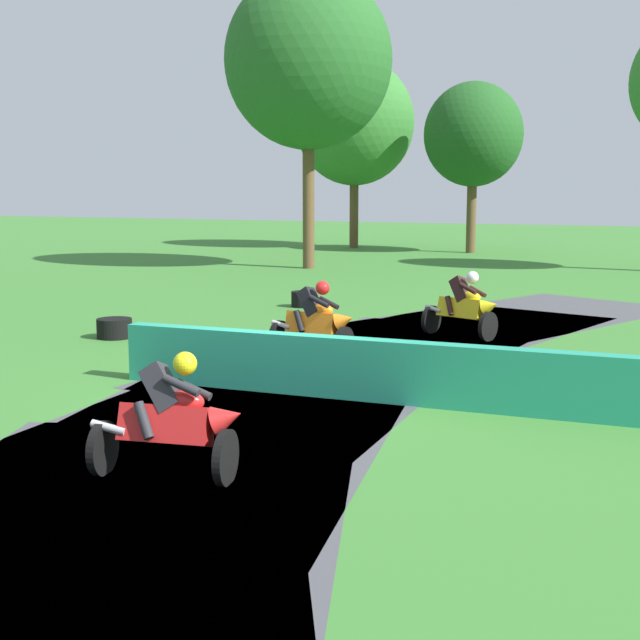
# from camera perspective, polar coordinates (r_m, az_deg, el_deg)

# --- Properties ---
(ground_plane) EXTENTS (120.00, 120.00, 0.00)m
(ground_plane) POSITION_cam_1_polar(r_m,az_deg,el_deg) (13.44, -2.47, -4.64)
(ground_plane) COLOR #38752D
(track_asphalt) EXTENTS (8.55, 28.07, 0.01)m
(track_asphalt) POSITION_cam_1_polar(r_m,az_deg,el_deg) (13.10, 1.25, -4.97)
(track_asphalt) COLOR #47474C
(track_asphalt) RESTS_ON ground
(motorcycle_lead_yellow) EXTENTS (1.73, 1.21, 1.43)m
(motorcycle_lead_yellow) POSITION_cam_1_polar(r_m,az_deg,el_deg) (18.39, 9.29, 0.90)
(motorcycle_lead_yellow) COLOR black
(motorcycle_lead_yellow) RESTS_ON ground
(motorcycle_chase_orange) EXTENTS (1.71, 0.93, 1.43)m
(motorcycle_chase_orange) POSITION_cam_1_polar(r_m,az_deg,el_deg) (16.16, -0.24, -0.01)
(motorcycle_chase_orange) COLOR black
(motorcycle_chase_orange) RESTS_ON ground
(motorcycle_trailing_red) EXTENTS (1.67, 0.98, 1.42)m
(motorcycle_trailing_red) POSITION_cam_1_polar(r_m,az_deg,el_deg) (9.61, -9.41, -6.29)
(motorcycle_trailing_red) COLOR black
(motorcycle_trailing_red) RESTS_ON ground
(tire_stack_near) EXTENTS (0.58, 0.58, 0.40)m
(tire_stack_near) POSITION_cam_1_polar(r_m,az_deg,el_deg) (22.75, -1.13, 1.35)
(tire_stack_near) COLOR black
(tire_stack_near) RESTS_ON ground
(tire_stack_mid_a) EXTENTS (0.72, 0.72, 0.40)m
(tire_stack_mid_a) POSITION_cam_1_polar(r_m,az_deg,el_deg) (18.58, -13.07, -0.52)
(tire_stack_mid_a) COLOR black
(tire_stack_mid_a) RESTS_ON ground
(tree_far_left) EXTENTS (5.87, 5.87, 9.25)m
(tree_far_left) POSITION_cam_1_polar(r_m,az_deg,el_deg) (44.69, 2.23, 12.57)
(tree_far_left) COLOR brown
(tree_far_left) RESTS_ON ground
(tree_far_right) EXTENTS (6.12, 6.12, 10.81)m
(tree_far_right) POSITION_cam_1_polar(r_m,az_deg,el_deg) (33.62, -0.76, 16.31)
(tree_far_right) COLOR brown
(tree_far_right) RESTS_ON ground
(tree_behind_barrier) EXTENTS (4.50, 4.50, 7.75)m
(tree_behind_barrier) POSITION_cam_1_polar(r_m,az_deg,el_deg) (41.78, 9.83, 11.64)
(tree_behind_barrier) COLOR brown
(tree_behind_barrier) RESTS_ON ground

